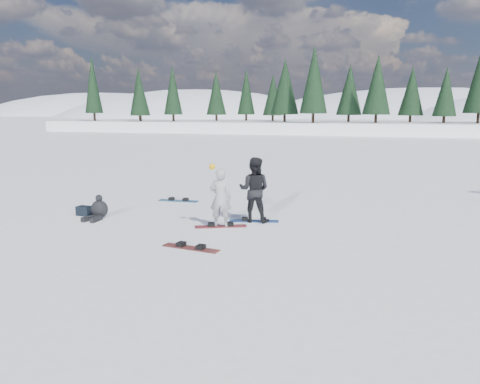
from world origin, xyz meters
name	(u,v)px	position (x,y,z in m)	size (l,w,h in m)	color
ground	(233,226)	(0.00, 0.00, 0.00)	(420.00, 420.00, 0.00)	white
alpine_backdrop	(339,150)	(-11.72, 189.17, -13.98)	(412.50, 227.00, 53.20)	white
snowboarder_woman	(220,198)	(-0.31, -0.27, 0.87)	(0.68, 0.50, 1.87)	#9B9CA0
snowboarder_man	(254,190)	(0.46, 0.65, 0.98)	(0.96, 0.75, 1.97)	black
seated_rider	(99,209)	(-4.31, -0.34, 0.29)	(0.59, 0.92, 0.75)	black
gear_bag	(84,211)	(-5.01, -0.09, 0.15)	(0.45, 0.30, 0.30)	black
snowboard_woman	(221,226)	(-0.31, -0.27, 0.01)	(1.50, 0.28, 0.03)	maroon
snowboard_man	(254,221)	(0.46, 0.65, 0.01)	(1.50, 0.28, 0.03)	#1D49A0
snowboard_loose_b	(191,248)	(-0.32, -2.50, 0.01)	(1.50, 0.28, 0.03)	maroon
snowboard_loose_c	(179,201)	(-3.05, 2.93, 0.01)	(1.50, 0.28, 0.03)	#1C679F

